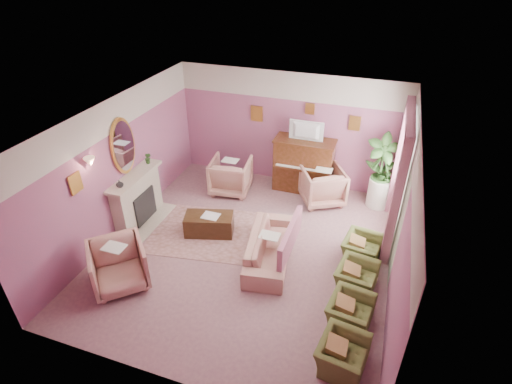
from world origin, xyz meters
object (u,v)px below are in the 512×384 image
(sofa, at_px, (269,242))
(piano, at_px, (304,166))
(floral_armchair_right, at_px, (322,184))
(side_table, at_px, (379,192))
(olive_chair_a, at_px, (343,351))
(olive_chair_d, at_px, (362,246))
(floral_armchair_front, at_px, (118,264))
(coffee_table, at_px, (209,224))
(olive_chair_c, at_px, (357,274))
(floral_armchair_left, at_px, (231,174))
(olive_chair_b, at_px, (350,309))
(television, at_px, (306,130))

(sofa, bearing_deg, piano, 89.81)
(floral_armchair_right, distance_m, side_table, 1.31)
(olive_chair_a, relative_size, olive_chair_d, 1.00)
(floral_armchair_right, height_order, side_table, floral_armchair_right)
(piano, relative_size, floral_armchair_right, 1.46)
(floral_armchair_front, height_order, side_table, floral_armchair_front)
(piano, relative_size, olive_chair_a, 1.85)
(coffee_table, height_order, floral_armchair_front, floral_armchair_front)
(coffee_table, height_order, olive_chair_c, olive_chair_c)
(piano, height_order, coffee_table, piano)
(sofa, distance_m, floral_armchair_right, 2.42)
(coffee_table, relative_size, olive_chair_c, 1.32)
(floral_armchair_left, relative_size, olive_chair_a, 1.26)
(floral_armchair_front, bearing_deg, coffee_table, 65.03)
(coffee_table, distance_m, sofa, 1.49)
(olive_chair_c, bearing_deg, coffee_table, 168.70)
(floral_armchair_left, xyz_separation_m, olive_chair_b, (3.32, -3.18, -0.15))
(sofa, bearing_deg, floral_armchair_front, -146.51)
(television, relative_size, olive_chair_d, 1.06)
(floral_armchair_left, xyz_separation_m, olive_chair_d, (3.32, -1.54, -0.15))
(floral_armchair_front, distance_m, olive_chair_a, 4.02)
(floral_armchair_left, bearing_deg, television, 20.77)
(sofa, height_order, olive_chair_d, sofa)
(olive_chair_c, distance_m, side_table, 2.88)
(olive_chair_b, xyz_separation_m, olive_chair_d, (0.00, 1.64, 0.00))
(floral_armchair_front, bearing_deg, olive_chair_d, 27.46)
(floral_armchair_right, distance_m, olive_chair_a, 4.40)
(floral_armchair_front, bearing_deg, floral_armchair_right, 53.38)
(coffee_table, height_order, side_table, side_table)
(floral_armchair_front, distance_m, olive_chair_b, 4.02)
(piano, distance_m, olive_chair_c, 3.48)
(coffee_table, bearing_deg, olive_chair_a, -35.96)
(floral_armchair_right, bearing_deg, piano, 143.29)
(television, bearing_deg, piano, 90.00)
(floral_armchair_left, bearing_deg, sofa, -51.92)
(olive_chair_d, bearing_deg, sofa, -161.98)
(piano, distance_m, floral_armchair_front, 4.88)
(floral_armchair_front, height_order, olive_chair_a, floral_armchair_front)
(television, bearing_deg, floral_armchair_right, -33.28)
(olive_chair_b, height_order, olive_chair_c, same)
(coffee_table, xyz_separation_m, olive_chair_b, (3.12, -1.44, 0.10))
(floral_armchair_right, xyz_separation_m, floral_armchair_front, (-2.88, -3.87, 0.00))
(floral_armchair_right, bearing_deg, coffee_table, -135.15)
(olive_chair_a, height_order, olive_chair_d, same)
(television, relative_size, floral_armchair_front, 0.84)
(coffee_table, bearing_deg, sofa, -13.80)
(coffee_table, bearing_deg, olive_chair_d, 3.60)
(television, xyz_separation_m, floral_armchair_left, (-1.65, -0.62, -1.12))
(floral_armchair_right, relative_size, olive_chair_c, 1.26)
(olive_chair_b, xyz_separation_m, side_table, (0.17, 3.70, 0.02))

